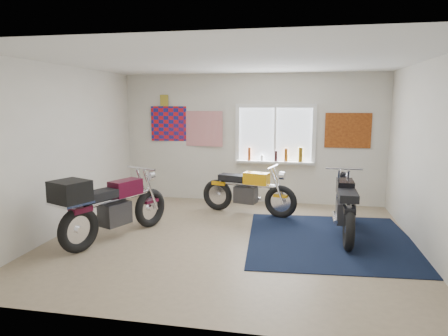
% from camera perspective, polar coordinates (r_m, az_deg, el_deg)
% --- Properties ---
extents(ground, '(5.50, 5.50, 0.00)m').
position_cam_1_polar(ground, '(6.31, 0.99, -10.16)').
color(ground, '#9E896B').
rests_on(ground, ground).
extents(room_shell, '(5.50, 5.50, 5.50)m').
position_cam_1_polar(room_shell, '(5.96, 1.03, 4.86)').
color(room_shell, white).
rests_on(room_shell, ground).
extents(navy_rug, '(2.68, 2.77, 0.01)m').
position_cam_1_polar(navy_rug, '(6.48, 14.96, -9.89)').
color(navy_rug, black).
rests_on(navy_rug, ground).
extents(window_assembly, '(1.66, 0.17, 1.26)m').
position_cam_1_polar(window_assembly, '(8.38, 7.30, 4.22)').
color(window_assembly, white).
rests_on(window_assembly, room_shell).
extents(oil_bottles, '(1.14, 0.09, 0.30)m').
position_cam_1_polar(oil_bottles, '(8.34, 8.12, 1.84)').
color(oil_bottles, '#903C15').
rests_on(oil_bottles, window_assembly).
extents(flag_display, '(1.60, 0.10, 1.17)m').
position_cam_1_polar(flag_display, '(8.83, -8.54, 9.53)').
color(flag_display, red).
rests_on(flag_display, room_shell).
extents(triumph_poster, '(0.90, 0.03, 0.70)m').
position_cam_1_polar(triumph_poster, '(8.41, 17.28, 5.13)').
color(triumph_poster, '#A54C14').
rests_on(triumph_poster, room_shell).
extents(yellow_triumph, '(1.88, 0.68, 0.96)m').
position_cam_1_polar(yellow_triumph, '(7.61, 3.40, -3.45)').
color(yellow_triumph, black).
rests_on(yellow_triumph, ground).
extents(black_chrome_bike, '(0.61, 1.99, 1.02)m').
position_cam_1_polar(black_chrome_bike, '(6.66, 16.90, -5.49)').
color(black_chrome_bike, black).
rests_on(black_chrome_bike, navy_rug).
extents(maroon_tourer, '(1.12, 2.03, 1.06)m').
position_cam_1_polar(maroon_tourer, '(6.33, -16.19, -5.25)').
color(maroon_tourer, black).
rests_on(maroon_tourer, ground).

